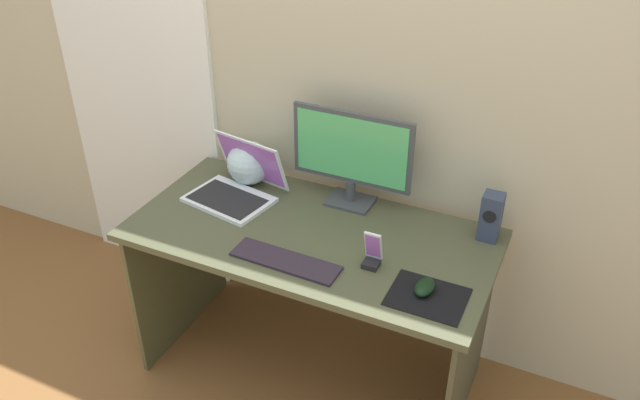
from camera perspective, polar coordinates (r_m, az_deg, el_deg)
ground_plane at (r=2.87m, az=-0.72°, el=-14.71°), size 8.00×8.00×0.00m
wall_back at (r=2.47m, az=3.17°, el=12.18°), size 6.00×0.04×2.50m
door_left at (r=3.06m, az=-16.00°, el=10.17°), size 0.82×0.02×2.02m
desk at (r=2.48m, az=-0.81°, el=-5.71°), size 1.36×0.67×0.72m
monitor at (r=2.46m, az=2.83°, el=4.06°), size 0.48×0.14×0.39m
speaker_right at (r=2.39m, az=14.95°, el=-1.44°), size 0.07×0.08×0.18m
laptop at (r=2.60m, az=-7.43°, el=1.22°), size 0.37×0.35×0.23m
fishbowl at (r=2.68m, az=-6.32°, el=3.29°), size 0.19×0.19×0.19m
keyboard_external at (r=2.25m, az=-3.14°, el=-5.41°), size 0.40×0.12×0.01m
mousepad at (r=2.13m, az=9.54°, el=-8.48°), size 0.25×0.20×0.00m
mouse at (r=2.14m, az=9.30°, el=-7.65°), size 0.07×0.10×0.04m
phone_in_dock at (r=2.21m, az=4.67°, el=-4.80°), size 0.06×0.06×0.14m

